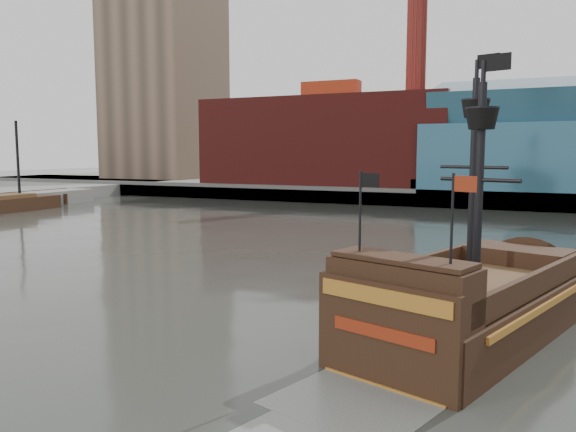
% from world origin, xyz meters
% --- Properties ---
extents(ground, '(400.00, 400.00, 0.00)m').
position_xyz_m(ground, '(0.00, 0.00, 0.00)').
color(ground, '#2B2D28').
rests_on(ground, ground).
extents(promenade_far, '(220.00, 60.00, 2.00)m').
position_xyz_m(promenade_far, '(0.00, 92.00, 1.00)').
color(promenade_far, slate).
rests_on(promenade_far, ground).
extents(seawall, '(220.00, 1.00, 2.60)m').
position_xyz_m(seawall, '(0.00, 62.50, 1.30)').
color(seawall, '#4C4C49').
rests_on(seawall, ground).
extents(skyline, '(149.00, 45.00, 62.00)m').
position_xyz_m(skyline, '(5.21, 84.56, 24.55)').
color(skyline, brown).
rests_on(skyline, promenade_far).
extents(pirate_ship, '(10.29, 18.35, 13.17)m').
position_xyz_m(pirate_ship, '(9.30, 4.55, 1.19)').
color(pirate_ship, black).
rests_on(pirate_ship, ground).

